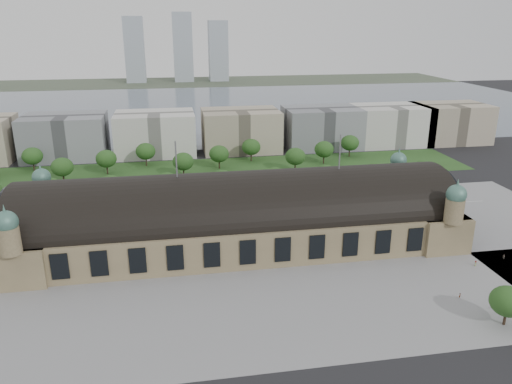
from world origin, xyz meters
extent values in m
plane|color=black|center=(0.00, 0.00, 0.00)|extent=(900.00, 900.00, 0.00)
cube|color=#927E5A|center=(0.00, 0.00, 6.00)|extent=(150.00, 40.00, 12.00)
cube|color=#927E5A|center=(-67.00, 0.00, 6.00)|extent=(16.00, 43.00, 12.00)
cube|color=#927E5A|center=(67.00, 0.00, 6.00)|extent=(16.00, 43.00, 12.00)
cylinder|color=black|center=(0.00, 0.00, 12.00)|extent=(144.00, 37.60, 37.60)
cylinder|color=black|center=(-73.00, 0.00, 14.00)|extent=(1.20, 32.00, 32.00)
cylinder|color=black|center=(73.00, 0.00, 14.00)|extent=(1.20, 32.00, 32.00)
cylinder|color=#927E5A|center=(-67.00, 21.00, 16.00)|extent=(6.00, 6.00, 8.00)
sphere|color=#497668|center=(-67.00, 21.00, 21.50)|extent=(6.40, 6.40, 6.40)
cone|color=#497668|center=(-67.00, 21.00, 25.50)|extent=(1.00, 1.00, 2.50)
cylinder|color=#927E5A|center=(67.00, 21.00, 16.00)|extent=(6.00, 6.00, 8.00)
sphere|color=#497668|center=(67.00, 21.00, 21.50)|extent=(6.40, 6.40, 6.40)
cone|color=#497668|center=(67.00, 21.00, 25.50)|extent=(1.00, 1.00, 2.50)
cylinder|color=#927E5A|center=(-67.00, -21.00, 16.00)|extent=(6.00, 6.00, 8.00)
sphere|color=#497668|center=(-67.00, -21.00, 21.50)|extent=(6.40, 6.40, 6.40)
cone|color=#497668|center=(-67.00, -21.00, 25.50)|extent=(1.00, 1.00, 2.50)
cylinder|color=#927E5A|center=(67.00, -21.00, 16.00)|extent=(6.00, 6.00, 8.00)
sphere|color=#497668|center=(67.00, -21.00, 21.50)|extent=(6.40, 6.40, 6.40)
cone|color=#497668|center=(67.00, -21.00, 25.50)|extent=(1.00, 1.00, 2.50)
cylinder|color=#59595B|center=(-20.00, 0.00, 31.50)|extent=(0.50, 0.50, 12.00)
cylinder|color=#59595B|center=(35.00, 0.00, 31.50)|extent=(0.50, 0.50, 12.00)
cube|color=gray|center=(10.00, -44.00, 0.00)|extent=(190.00, 48.00, 0.12)
cube|color=gray|center=(103.00, 0.00, 0.00)|extent=(56.00, 100.00, 0.12)
cube|color=black|center=(-20.00, 38.00, 0.00)|extent=(260.00, 26.00, 0.10)
cube|color=#27471C|center=(-15.00, 93.00, 0.00)|extent=(300.00, 45.00, 0.10)
cube|color=#D03F0C|center=(-55.00, 62.00, 4.70)|extent=(14.00, 9.00, 0.70)
cube|color=#59595B|center=(-53.00, 68.00, 1.60)|extent=(7.00, 5.00, 3.20)
cylinder|color=#59595B|center=(-60.50, 65.20, 2.20)|extent=(0.50, 0.50, 4.40)
cylinder|color=#59595B|center=(-49.50, 65.20, 2.20)|extent=(0.50, 0.50, 4.40)
cylinder|color=#59595B|center=(-60.50, 58.80, 2.20)|extent=(0.50, 0.50, 4.40)
cylinder|color=#59595B|center=(-49.50, 58.80, 2.20)|extent=(0.50, 0.50, 4.40)
cube|color=slate|center=(0.00, 298.00, 0.00)|extent=(700.00, 320.00, 0.08)
cube|color=#44513D|center=(0.00, 498.00, 0.00)|extent=(700.00, 120.00, 0.14)
cube|color=#9EA8B2|center=(-60.00, 508.00, 40.00)|extent=(24.00, 24.00, 80.00)
cube|color=#9EA8B2|center=(0.00, 508.00, 42.50)|extent=(24.00, 24.00, 85.00)
cube|color=#9EA8B2|center=(45.00, 508.00, 37.50)|extent=(24.00, 24.00, 75.00)
cube|color=gray|center=(-80.00, 133.00, 12.00)|extent=(45.00, 32.00, 24.00)
cube|color=silver|center=(-30.00, 133.00, 12.00)|extent=(45.00, 32.00, 24.00)
cube|color=#B1A48B|center=(20.00, 133.00, 12.00)|extent=(45.00, 32.00, 24.00)
cube|color=gray|center=(70.00, 133.00, 12.00)|extent=(45.00, 32.00, 24.00)
cube|color=silver|center=(115.00, 133.00, 12.00)|extent=(45.00, 32.00, 24.00)
cube|color=#B1A48B|center=(155.00, 133.00, 12.00)|extent=(45.00, 32.00, 24.00)
cylinder|color=#2D2116|center=(-72.00, 53.00, 2.16)|extent=(0.70, 0.70, 4.32)
ellipsoid|color=#254E1B|center=(-72.00, 53.00, 7.44)|extent=(9.60, 9.60, 8.16)
cylinder|color=#2D2116|center=(-48.00, 53.00, 2.16)|extent=(0.70, 0.70, 4.32)
ellipsoid|color=#254E1B|center=(-48.00, 53.00, 7.44)|extent=(9.60, 9.60, 8.16)
cylinder|color=#2D2116|center=(-24.00, 53.00, 2.16)|extent=(0.70, 0.70, 4.32)
ellipsoid|color=#254E1B|center=(-24.00, 53.00, 7.44)|extent=(9.60, 9.60, 8.16)
cylinder|color=#2D2116|center=(0.00, 53.00, 2.16)|extent=(0.70, 0.70, 4.32)
ellipsoid|color=#254E1B|center=(0.00, 53.00, 7.44)|extent=(9.60, 9.60, 8.16)
cylinder|color=#2D2116|center=(24.00, 53.00, 2.16)|extent=(0.70, 0.70, 4.32)
ellipsoid|color=#254E1B|center=(24.00, 53.00, 7.44)|extent=(9.60, 9.60, 8.16)
cylinder|color=#2D2116|center=(48.00, 53.00, 2.16)|extent=(0.70, 0.70, 4.32)
ellipsoid|color=#254E1B|center=(48.00, 53.00, 7.44)|extent=(9.60, 9.60, 8.16)
cylinder|color=#2D2116|center=(72.00, 53.00, 2.16)|extent=(0.70, 0.70, 4.32)
ellipsoid|color=#254E1B|center=(72.00, 53.00, 7.44)|extent=(9.60, 9.60, 8.16)
cylinder|color=#2D2116|center=(96.00, 53.00, 2.16)|extent=(0.70, 0.70, 4.32)
ellipsoid|color=#254E1B|center=(96.00, 53.00, 7.44)|extent=(9.60, 9.60, 8.16)
cylinder|color=#2D2116|center=(-92.00, 107.00, 2.34)|extent=(0.70, 0.70, 4.68)
ellipsoid|color=#254E1B|center=(-92.00, 107.00, 8.06)|extent=(10.40, 10.40, 8.84)
cylinder|color=#2D2116|center=(-73.00, 83.00, 2.34)|extent=(0.70, 0.70, 4.68)
ellipsoid|color=#254E1B|center=(-73.00, 83.00, 8.06)|extent=(10.40, 10.40, 8.84)
cylinder|color=#2D2116|center=(-54.00, 95.00, 2.34)|extent=(0.70, 0.70, 4.68)
ellipsoid|color=#254E1B|center=(-54.00, 95.00, 8.06)|extent=(10.40, 10.40, 8.84)
cylinder|color=#2D2116|center=(-35.00, 107.00, 2.34)|extent=(0.70, 0.70, 4.68)
ellipsoid|color=#254E1B|center=(-35.00, 107.00, 8.06)|extent=(10.40, 10.40, 8.84)
cylinder|color=#2D2116|center=(-16.00, 83.00, 2.34)|extent=(0.70, 0.70, 4.68)
ellipsoid|color=#254E1B|center=(-16.00, 83.00, 8.06)|extent=(10.40, 10.40, 8.84)
cylinder|color=#2D2116|center=(3.00, 95.00, 2.34)|extent=(0.70, 0.70, 4.68)
ellipsoid|color=#254E1B|center=(3.00, 95.00, 8.06)|extent=(10.40, 10.40, 8.84)
cylinder|color=#2D2116|center=(22.00, 107.00, 2.34)|extent=(0.70, 0.70, 4.68)
ellipsoid|color=#254E1B|center=(22.00, 107.00, 8.06)|extent=(10.40, 10.40, 8.84)
cylinder|color=#2D2116|center=(41.00, 83.00, 2.34)|extent=(0.70, 0.70, 4.68)
ellipsoid|color=#254E1B|center=(41.00, 83.00, 8.06)|extent=(10.40, 10.40, 8.84)
cylinder|color=#2D2116|center=(60.00, 95.00, 2.34)|extent=(0.70, 0.70, 4.68)
ellipsoid|color=#254E1B|center=(60.00, 95.00, 8.06)|extent=(10.40, 10.40, 8.84)
cylinder|color=#2D2116|center=(79.00, 107.00, 2.34)|extent=(0.70, 0.70, 4.68)
ellipsoid|color=#254E1B|center=(79.00, 107.00, 8.06)|extent=(10.40, 10.40, 8.84)
cylinder|color=#2D2116|center=(60.00, -60.00, 1.98)|extent=(0.70, 0.70, 3.96)
ellipsoid|color=#254E1B|center=(60.00, -60.00, 6.82)|extent=(9.00, 9.00, 7.65)
imported|color=#999DA1|center=(-86.47, 46.17, 0.65)|extent=(4.08, 1.73, 1.31)
imported|color=black|center=(-54.87, 34.21, 0.72)|extent=(5.23, 2.55, 1.43)
imported|color=maroon|center=(-29.81, 43.47, 0.68)|extent=(4.77, 2.08, 1.36)
imported|color=#1A234B|center=(1.03, 38.86, 0.73)|extent=(4.40, 2.03, 1.46)
imported|color=#BDBDC0|center=(80.58, 30.37, 0.78)|extent=(5.62, 2.66, 1.55)
imported|color=black|center=(-63.90, 21.00, 0.65)|extent=(4.19, 2.83, 1.31)
imported|color=maroon|center=(-46.36, 21.17, 0.74)|extent=(5.86, 4.86, 1.49)
imported|color=#1E1C4E|center=(-52.58, 21.00, 0.69)|extent=(4.91, 4.43, 1.37)
imported|color=#5C5F64|center=(-55.13, 21.00, 0.75)|extent=(4.57, 4.11, 1.50)
imported|color=#B9B9BB|center=(-50.50, 21.00, 0.77)|extent=(4.87, 3.70, 1.54)
imported|color=#9B9CA3|center=(-27.91, 25.00, 0.80)|extent=(6.34, 4.90, 1.60)
imported|color=black|center=(-22.04, 24.05, 0.79)|extent=(5.64, 5.07, 1.57)
imported|color=red|center=(-17.69, 32.00, 1.83)|extent=(13.25, 3.58, 3.66)
imported|color=#BFB3AF|center=(22.71, 27.00, 1.53)|extent=(11.08, 2.86, 3.07)
imported|color=silver|center=(40.00, 27.58, 1.62)|extent=(11.84, 3.68, 3.25)
cube|color=silver|center=(68.17, -50.50, 0.81)|extent=(2.07, 2.36, 1.61)
imported|color=gray|center=(71.58, -29.28, 0.95)|extent=(1.05, 0.79, 1.90)
imported|color=gray|center=(56.00, -46.21, 0.82)|extent=(0.71, 0.69, 1.65)
imported|color=gray|center=(83.54, -26.39, 0.95)|extent=(0.71, 1.01, 1.90)
imported|color=gray|center=(62.48, -53.85, 0.80)|extent=(0.83, 1.12, 1.60)
camera|label=1|loc=(-21.26, -157.11, 73.46)|focal=35.00mm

